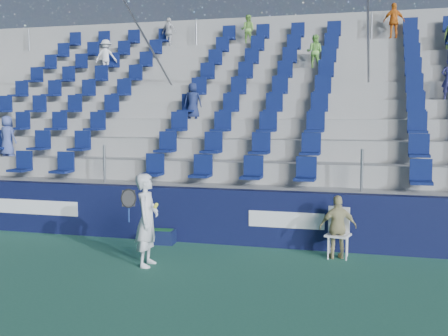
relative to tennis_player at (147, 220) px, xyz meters
name	(u,v)px	position (x,y,z in m)	size (l,w,h in m)	color
ground	(168,285)	(0.79, -1.00, -0.87)	(70.00, 70.00, 0.00)	#2D6950
sponsor_wall	(220,216)	(0.79, 2.14, -0.27)	(24.00, 0.32, 1.20)	#0F1339
grandstand	(266,137)	(0.79, 7.24, 1.26)	(24.00, 8.17, 6.63)	gray
tennis_player	(147,220)	(0.00, 0.00, 0.00)	(0.69, 0.67, 1.74)	silver
line_judge_chair	(338,229)	(3.40, 1.65, -0.31)	(0.52, 0.54, 0.99)	white
line_judge	(338,227)	(3.40, 1.50, -0.25)	(0.73, 0.31, 1.25)	tan
ball_bin	(162,236)	(-0.40, 1.75, -0.70)	(0.59, 0.41, 0.32)	#0F1739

